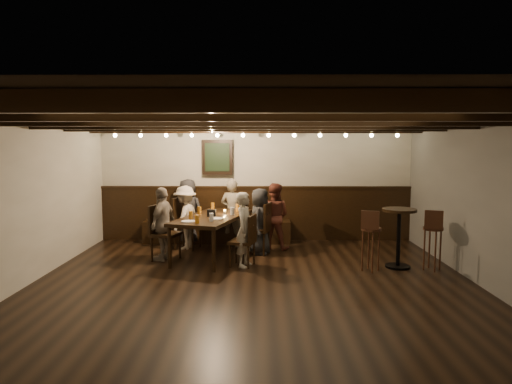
{
  "coord_description": "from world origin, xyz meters",
  "views": [
    {
      "loc": [
        0.09,
        -6.06,
        2.02
      ],
      "look_at": [
        0.02,
        1.3,
        1.25
      ],
      "focal_mm": 32.0,
      "sensor_mm": 36.0,
      "label": 1
    }
  ],
  "objects_px": {
    "person_bench_centre": "(232,212)",
    "person_bench_right": "(274,216)",
    "person_right_far": "(245,229)",
    "high_top_table": "(399,229)",
    "person_left_near": "(185,217)",
    "chair_right_near": "(258,238)",
    "person_left_far": "(163,224)",
    "bar_stool_left": "(371,248)",
    "person_bench_left": "(188,211)",
    "chair_left_far": "(165,243)",
    "chair_left_near": "(187,233)",
    "person_right_near": "(260,221)",
    "bar_stool_right": "(432,248)",
    "chair_right_far": "(243,250)",
    "dining_table": "(213,219)"
  },
  "relations": [
    {
      "from": "person_left_near",
      "to": "person_right_near",
      "type": "height_order",
      "value": "person_left_near"
    },
    {
      "from": "chair_left_near",
      "to": "person_bench_left",
      "type": "xyz_separation_m",
      "value": [
        -0.05,
        0.48,
        0.36
      ]
    },
    {
      "from": "person_bench_left",
      "to": "chair_left_far",
      "type": "bearing_deg",
      "value": 97.58
    },
    {
      "from": "person_left_near",
      "to": "person_right_near",
      "type": "bearing_deg",
      "value": 90.0
    },
    {
      "from": "chair_right_near",
      "to": "person_right_far",
      "type": "distance_m",
      "value": 0.96
    },
    {
      "from": "chair_left_far",
      "to": "bar_stool_left",
      "type": "bearing_deg",
      "value": 94.78
    },
    {
      "from": "person_left_far",
      "to": "bar_stool_left",
      "type": "xyz_separation_m",
      "value": [
        3.46,
        -0.68,
        -0.27
      ]
    },
    {
      "from": "chair_right_near",
      "to": "bar_stool_left",
      "type": "height_order",
      "value": "bar_stool_left"
    },
    {
      "from": "person_bench_left",
      "to": "chair_right_near",
      "type": "bearing_deg",
      "value": 164.47
    },
    {
      "from": "chair_right_near",
      "to": "person_left_far",
      "type": "bearing_deg",
      "value": 121.48
    },
    {
      "from": "person_bench_left",
      "to": "person_right_far",
      "type": "xyz_separation_m",
      "value": [
        1.22,
        -1.75,
        -0.04
      ]
    },
    {
      "from": "person_bench_right",
      "to": "person_left_near",
      "type": "relative_size",
      "value": 1.04
    },
    {
      "from": "person_bench_left",
      "to": "person_right_near",
      "type": "xyz_separation_m",
      "value": [
        1.46,
        -0.88,
        -0.05
      ]
    },
    {
      "from": "chair_right_far",
      "to": "dining_table",
      "type": "bearing_deg",
      "value": 57.93
    },
    {
      "from": "chair_left_near",
      "to": "chair_right_far",
      "type": "relative_size",
      "value": 1.15
    },
    {
      "from": "person_left_near",
      "to": "person_bench_centre",
      "type": "bearing_deg",
      "value": 128.66
    },
    {
      "from": "chair_left_near",
      "to": "person_left_far",
      "type": "relative_size",
      "value": 0.77
    },
    {
      "from": "person_bench_centre",
      "to": "high_top_table",
      "type": "height_order",
      "value": "person_bench_centre"
    },
    {
      "from": "dining_table",
      "to": "chair_right_far",
      "type": "height_order",
      "value": "chair_right_far"
    },
    {
      "from": "dining_table",
      "to": "person_bench_left",
      "type": "relative_size",
      "value": 1.63
    },
    {
      "from": "person_right_far",
      "to": "high_top_table",
      "type": "xyz_separation_m",
      "value": [
        2.51,
        -0.06,
        0.02
      ]
    },
    {
      "from": "chair_right_near",
      "to": "chair_right_far",
      "type": "distance_m",
      "value": 0.9
    },
    {
      "from": "chair_right_far",
      "to": "bar_stool_left",
      "type": "relative_size",
      "value": 0.87
    },
    {
      "from": "person_right_far",
      "to": "bar_stool_left",
      "type": "relative_size",
      "value": 1.25
    },
    {
      "from": "dining_table",
      "to": "chair_right_near",
      "type": "bearing_deg",
      "value": 32.01
    },
    {
      "from": "chair_right_near",
      "to": "bar_stool_left",
      "type": "bearing_deg",
      "value": -106.63
    },
    {
      "from": "person_bench_left",
      "to": "bar_stool_left",
      "type": "distance_m",
      "value": 3.82
    },
    {
      "from": "bar_stool_left",
      "to": "person_bench_right",
      "type": "bearing_deg",
      "value": 156.02
    },
    {
      "from": "chair_left_near",
      "to": "bar_stool_left",
      "type": "height_order",
      "value": "same"
    },
    {
      "from": "chair_left_near",
      "to": "high_top_table",
      "type": "height_order",
      "value": "chair_left_near"
    },
    {
      "from": "person_left_far",
      "to": "chair_left_far",
      "type": "bearing_deg",
      "value": 90.0
    },
    {
      "from": "chair_left_near",
      "to": "high_top_table",
      "type": "bearing_deg",
      "value": 85.98
    },
    {
      "from": "person_bench_left",
      "to": "person_bench_centre",
      "type": "xyz_separation_m",
      "value": [
        0.91,
        -0.1,
        0.0
      ]
    },
    {
      "from": "person_bench_left",
      "to": "bar_stool_left",
      "type": "xyz_separation_m",
      "value": [
        3.23,
        -2.02,
        -0.29
      ]
    },
    {
      "from": "person_left_near",
      "to": "high_top_table",
      "type": "xyz_separation_m",
      "value": [
        3.71,
        -1.34,
        0.03
      ]
    },
    {
      "from": "person_right_far",
      "to": "person_left_far",
      "type": "bearing_deg",
      "value": 90.0
    },
    {
      "from": "person_bench_centre",
      "to": "chair_left_far",
      "type": "bearing_deg",
      "value": 64.35
    },
    {
      "from": "chair_right_near",
      "to": "person_bench_left",
      "type": "relative_size",
      "value": 0.72
    },
    {
      "from": "chair_left_far",
      "to": "chair_right_far",
      "type": "xyz_separation_m",
      "value": [
        1.38,
        -0.39,
        -0.03
      ]
    },
    {
      "from": "dining_table",
      "to": "chair_right_near",
      "type": "height_order",
      "value": "chair_right_near"
    },
    {
      "from": "person_left_far",
      "to": "chair_right_near",
      "type": "bearing_deg",
      "value": 121.48
    },
    {
      "from": "chair_right_far",
      "to": "person_bench_left",
      "type": "relative_size",
      "value": 0.65
    },
    {
      "from": "chair_left_far",
      "to": "person_right_far",
      "type": "relative_size",
      "value": 0.78
    },
    {
      "from": "person_right_far",
      "to": "chair_left_far",
      "type": "bearing_deg",
      "value": 90.0
    },
    {
      "from": "chair_right_near",
      "to": "person_right_far",
      "type": "bearing_deg",
      "value": -178.08
    },
    {
      "from": "person_bench_centre",
      "to": "person_bench_right",
      "type": "bearing_deg",
      "value": 170.54
    },
    {
      "from": "person_left_far",
      "to": "person_right_far",
      "type": "height_order",
      "value": "person_left_far"
    },
    {
      "from": "chair_left_near",
      "to": "person_bench_centre",
      "type": "xyz_separation_m",
      "value": [
        0.86,
        0.38,
        0.36
      ]
    },
    {
      "from": "chair_left_near",
      "to": "bar_stool_right",
      "type": "relative_size",
      "value": 1.0
    },
    {
      "from": "chair_right_near",
      "to": "person_bench_right",
      "type": "distance_m",
      "value": 0.6
    }
  ]
}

